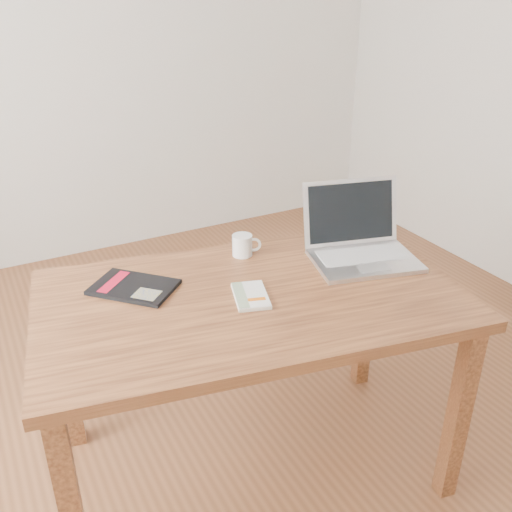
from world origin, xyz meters
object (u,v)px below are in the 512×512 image
black_guidebook (134,287)px  coffee_mug (243,245)px  laptop (360,243)px  desk (251,318)px  white_guidebook (251,296)px

black_guidebook → coffee_mug: size_ratio=3.02×
laptop → black_guidebook: bearing=-176.1°
desk → black_guidebook: size_ratio=4.73×
desk → coffee_mug: size_ratio=14.28×
coffee_mug → desk: bearing=-89.2°
black_guidebook → white_guidebook: bearing=-79.9°
laptop → coffee_mug: size_ratio=4.19×
black_guidebook → laptop: (0.80, -0.15, 0.05)m
white_guidebook → laptop: 0.50m
white_guidebook → coffee_mug: 0.31m
desk → laptop: (0.48, 0.06, 0.14)m
desk → laptop: bearing=17.5°
desk → laptop: laptop is taller
laptop → coffee_mug: laptop is taller
desk → white_guidebook: (-0.01, -0.02, 0.10)m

